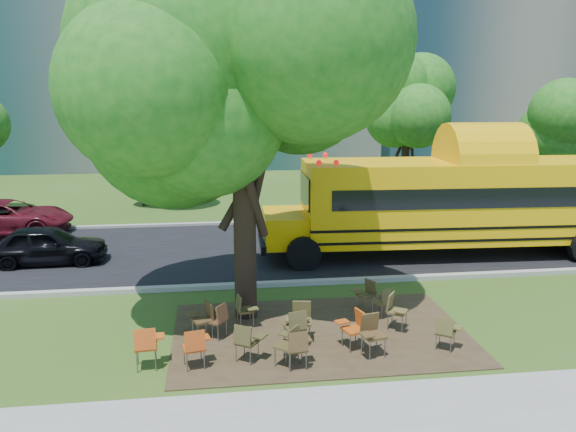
{
  "coord_description": "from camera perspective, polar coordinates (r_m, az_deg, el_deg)",
  "views": [
    {
      "loc": [
        -1.4,
        -12.85,
        5.7
      ],
      "look_at": [
        0.83,
        4.15,
        1.88
      ],
      "focal_mm": 35.0,
      "sensor_mm": 36.0,
      "label": 1
    }
  ],
  "objects": [
    {
      "name": "building_main",
      "position": [
        49.58,
        -15.89,
        18.23
      ],
      "size": [
        38.0,
        16.0,
        22.0
      ],
      "primitive_type": "cube",
      "color": "#605F5B",
      "rests_on": "ground"
    },
    {
      "name": "chair_9",
      "position": [
        13.51,
        -8.56,
        -9.98
      ],
      "size": [
        0.7,
        0.61,
        0.9
      ],
      "rotation": [
        0.0,
        0.0,
        1.97
      ],
      "color": "#412E17",
      "rests_on": "ground"
    },
    {
      "name": "kerb_far",
      "position": [
        24.64,
        -4.01,
        -0.69
      ],
      "size": [
        80.0,
        0.25,
        0.14
      ],
      "primitive_type": "cube",
      "color": "gray",
      "rests_on": "ground"
    },
    {
      "name": "chair_14",
      "position": [
        12.1,
        -9.39,
        -12.74
      ],
      "size": [
        0.62,
        0.64,
        0.91
      ],
      "rotation": [
        0.0,
        0.0,
        0.21
      ],
      "color": "#B24113",
      "rests_on": "ground"
    },
    {
      "name": "bg_car_red",
      "position": [
        25.54,
        -26.58,
        -0.1
      ],
      "size": [
        5.03,
        2.36,
        1.39
      ],
      "primitive_type": "imported",
      "rotation": [
        0.0,
        0.0,
        1.56
      ],
      "color": "#510D17",
      "rests_on": "ground"
    },
    {
      "name": "asphalt_road",
      "position": [
        20.69,
        -3.3,
        -3.4
      ],
      "size": [
        80.0,
        8.0,
        0.04
      ],
      "primitive_type": "cube",
      "color": "black",
      "rests_on": "ground"
    },
    {
      "name": "chair_7",
      "position": [
        13.22,
        15.81,
        -11.08
      ],
      "size": [
        0.7,
        0.56,
        0.82
      ],
      "rotation": [
        0.0,
        0.0,
        -0.63
      ],
      "color": "brown",
      "rests_on": "ground"
    },
    {
      "name": "building_right",
      "position": [
        57.25,
        20.03,
        18.65
      ],
      "size": [
        30.0,
        16.0,
        25.0
      ],
      "primitive_type": "cube",
      "color": "slate",
      "rests_on": "ground"
    },
    {
      "name": "chair_8",
      "position": [
        13.43,
        -7.1,
        -10.14
      ],
      "size": [
        0.59,
        0.75,
        0.88
      ],
      "rotation": [
        0.0,
        0.0,
        0.95
      ],
      "color": "#4C2F1B",
      "rests_on": "ground"
    },
    {
      "name": "kerb_near",
      "position": [
        16.88,
        -2.29,
        -6.95
      ],
      "size": [
        80.0,
        0.25,
        0.14
      ],
      "primitive_type": "cube",
      "color": "gray",
      "rests_on": "ground"
    },
    {
      "name": "bg_tree_2",
      "position": [
        29.11,
        -14.75,
        9.21
      ],
      "size": [
        4.8,
        4.8,
        6.62
      ],
      "color": "black",
      "rests_on": "ground"
    },
    {
      "name": "chair_10",
      "position": [
        14.01,
        -4.54,
        -9.27
      ],
      "size": [
        0.57,
        0.55,
        0.81
      ],
      "rotation": [
        0.0,
        0.0,
        -1.37
      ],
      "color": "#4E4821",
      "rests_on": "ground"
    },
    {
      "name": "chair_4",
      "position": [
        11.95,
        1.02,
        -13.0
      ],
      "size": [
        0.59,
        0.58,
        0.89
      ],
      "rotation": [
        0.0,
        0.0,
        0.11
      ],
      "color": "#4D361B",
      "rests_on": "ground"
    },
    {
      "name": "chair_13",
      "position": [
        14.77,
        9.65,
        -8.31
      ],
      "size": [
        0.53,
        0.66,
        0.79
      ],
      "rotation": [
        0.0,
        0.0,
        0.61
      ],
      "color": "#504322",
      "rests_on": "ground"
    },
    {
      "name": "black_car",
      "position": [
        20.5,
        -23.31,
        -2.73
      ],
      "size": [
        3.92,
        1.67,
        1.32
      ],
      "primitive_type": "imported",
      "rotation": [
        0.0,
        0.0,
        1.6
      ],
      "color": "black",
      "rests_on": "ground"
    },
    {
      "name": "bg_tree_3",
      "position": [
        28.46,
        12.05,
        10.93
      ],
      "size": [
        5.6,
        5.6,
        7.84
      ],
      "color": "black",
      "rests_on": "ground"
    },
    {
      "name": "chair_2",
      "position": [
        12.05,
        0.17,
        -12.66
      ],
      "size": [
        0.62,
        0.79,
        0.92
      ],
      "rotation": [
        0.0,
        0.0,
        0.89
      ],
      "color": "#453D1E",
      "rests_on": "ground"
    },
    {
      "name": "chair_6",
      "position": [
        12.92,
        6.81,
        -10.96
      ],
      "size": [
        0.68,
        0.62,
        0.91
      ],
      "rotation": [
        0.0,
        0.0,
        1.87
      ],
      "color": "#AE4712",
      "rests_on": "ground"
    },
    {
      "name": "chair_3",
      "position": [
        13.22,
        1.28,
        -10.24
      ],
      "size": [
        0.67,
        0.55,
        0.94
      ],
      "rotation": [
        0.0,
        0.0,
        2.99
      ],
      "color": "brown",
      "rests_on": "ground"
    },
    {
      "name": "chair_12",
      "position": [
        14.04,
        10.83,
        -9.17
      ],
      "size": [
        0.61,
        0.77,
        0.91
      ],
      "rotation": [
        0.0,
        0.0,
        4.11
      ],
      "color": "brown",
      "rests_on": "ground"
    },
    {
      "name": "ground",
      "position": [
        14.13,
        -1.16,
        -11.25
      ],
      "size": [
        160.0,
        160.0,
        0.0
      ],
      "primitive_type": "plane",
      "color": "#2A4917",
      "rests_on": "ground"
    },
    {
      "name": "school_bus",
      "position": [
        20.82,
        18.46,
        1.49
      ],
      "size": [
        13.82,
        3.59,
        3.35
      ],
      "rotation": [
        0.0,
        0.0,
        -0.04
      ],
      "color": "#F1AD07",
      "rests_on": "ground"
    },
    {
      "name": "bg_tree_4",
      "position": [
        31.19,
        26.79,
        8.73
      ],
      "size": [
        5.0,
        5.0,
        6.85
      ],
      "color": "black",
      "rests_on": "ground"
    },
    {
      "name": "chair_1",
      "position": [
        12.24,
        -4.21,
        -12.37
      ],
      "size": [
        0.76,
        0.6,
        0.89
      ],
      "rotation": [
        0.0,
        0.0,
        -0.58
      ],
      "color": "#413B1C",
      "rests_on": "ground"
    },
    {
      "name": "chair_0",
      "position": [
        12.31,
        -14.14,
        -12.39
      ],
      "size": [
        0.63,
        0.6,
        0.95
      ],
      "rotation": [
        0.0,
        0.0,
        0.08
      ],
      "color": "#C64A15",
      "rests_on": "ground"
    },
    {
      "name": "dirt_patch",
      "position": [
        13.81,
        3.29,
        -11.79
      ],
      "size": [
        7.0,
        4.5,
        0.03
      ],
      "primitive_type": "cube",
      "color": "#382819",
      "rests_on": "ground"
    },
    {
      "name": "chair_15",
      "position": [
        15.14,
        7.99,
        -7.62
      ],
      "size": [
        0.68,
        0.56,
        0.83
      ],
      "rotation": [
        0.0,
        0.0,
        2.09
      ],
      "color": "#4A3F20",
      "rests_on": "ground"
    },
    {
      "name": "chair_5",
      "position": [
        12.65,
        8.47,
        -11.46
      ],
      "size": [
        0.64,
        0.67,
        0.94
      ],
      "rotation": [
        0.0,
        0.0,
        3.37
      ],
      "color": "#4D371B",
      "rests_on": "ground"
    },
    {
      "name": "chair_11",
      "position": [
        12.89,
        0.91,
        -10.92
      ],
      "size": [
        0.62,
        0.65,
        0.92
      ],
      "rotation": [
        0.0,
        0.0,
        0.22
      ],
      "color": "#4C4121",
      "rests_on": "ground"
    },
    {
      "name": "main_tree",
      "position": [
        13.66,
        -4.62,
        10.35
      ],
      "size": [
        7.18,
        7.18,
        8.79
      ],
      "color": "black",
      "rests_on": "ground"
    }
  ]
}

